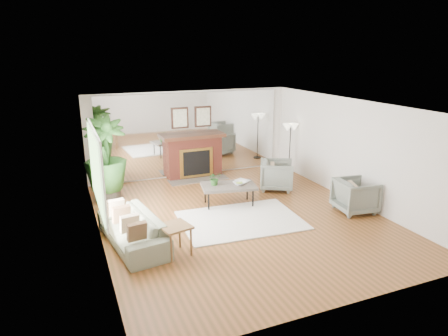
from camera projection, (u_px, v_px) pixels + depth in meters
name	position (u px, v px, depth m)	size (l,w,h in m)	color
ground	(241.00, 218.00, 8.93)	(7.00, 7.00, 0.00)	brown
wall_left	(97.00, 181.00, 7.48)	(0.02, 7.00, 2.50)	silver
wall_right	(353.00, 151.00, 9.67)	(0.02, 7.00, 2.50)	silver
wall_back	(191.00, 134.00, 11.67)	(6.00, 0.02, 2.50)	silver
mirror_panel	(192.00, 134.00, 11.66)	(5.40, 0.04, 2.40)	silver
window_panel	(96.00, 170.00, 7.82)	(0.04, 2.40, 1.50)	#B2E09E
fireplace	(194.00, 155.00, 11.64)	(1.85, 0.83, 2.05)	maroon
area_rug	(241.00, 220.00, 8.77)	(2.58, 1.85, 0.03)	white
coffee_table	(229.00, 187.00, 9.54)	(1.40, 0.98, 0.51)	#5B5047
sofa	(132.00, 230.00, 7.63)	(2.07, 0.81, 0.60)	gray
armchair_back	(277.00, 175.00, 10.68)	(0.84, 0.86, 0.78)	slate
armchair_front	(356.00, 196.00, 9.18)	(0.83, 0.85, 0.77)	slate
side_table	(175.00, 230.00, 7.18)	(0.62, 0.62, 0.58)	brown
potted_ficus	(105.00, 157.00, 9.60)	(1.11, 1.11, 2.11)	black
floor_lamp	(291.00, 131.00, 11.68)	(0.50, 0.28, 1.55)	black
tabletop_plant	(215.00, 178.00, 9.47)	(0.30, 0.26, 0.33)	#2D5C22
fruit_bowl	(239.00, 183.00, 9.54)	(0.29, 0.29, 0.07)	brown
book	(239.00, 182.00, 9.72)	(0.24, 0.32, 0.02)	brown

